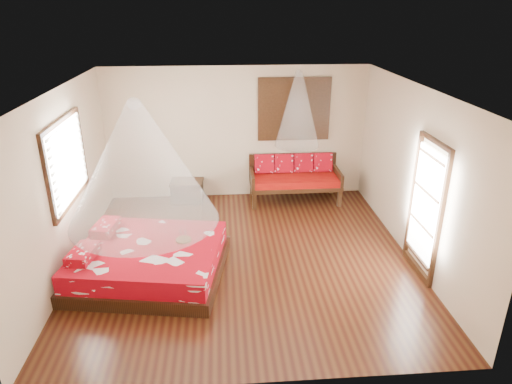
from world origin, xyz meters
TOP-DOWN VIEW (x-y plane):
  - room at (0.00, 0.00)m, footprint 5.54×5.54m
  - bed at (-1.52, -0.40)m, footprint 2.52×2.34m
  - daybed at (1.20, 2.39)m, footprint 1.91×0.85m
  - storage_chest at (-1.10, 2.45)m, footprint 0.72×0.55m
  - shutter_panel at (1.20, 2.72)m, footprint 1.52×0.06m
  - window_left at (-2.71, 0.20)m, footprint 0.10×1.74m
  - glazed_door at (2.72, -0.60)m, footprint 0.08×1.02m
  - wine_tray at (-0.97, -0.26)m, footprint 0.25×0.25m
  - mosquito_net_main at (-1.50, -0.40)m, footprint 2.19×2.19m
  - mosquito_net_daybed at (1.20, 2.25)m, footprint 0.90×0.90m

SIDE VIEW (x-z plane):
  - storage_chest at x=-1.10m, z-range 0.00..0.47m
  - bed at x=-1.52m, z-range -0.07..0.58m
  - daybed at x=1.20m, z-range 0.04..1.01m
  - wine_tray at x=-0.97m, z-range 0.45..0.65m
  - glazed_door at x=2.72m, z-range -0.01..2.15m
  - room at x=0.00m, z-range -0.02..2.82m
  - window_left at x=-2.71m, z-range 1.03..2.37m
  - mosquito_net_main at x=-1.50m, z-range 0.95..2.75m
  - shutter_panel at x=1.20m, z-range 1.24..2.56m
  - mosquito_net_daybed at x=1.20m, z-range 1.25..2.75m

